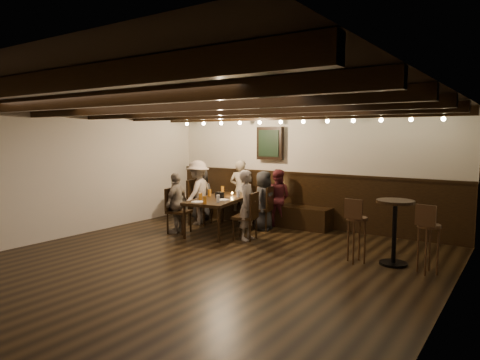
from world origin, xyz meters
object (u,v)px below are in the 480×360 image
Objects in this scene: dining_table at (221,200)px; person_left_far at (177,203)px; high_top_table at (395,223)px; bar_stool_left at (356,239)px; person_bench_left at (201,194)px; chair_left_far at (178,219)px; bar_stool_right at (428,248)px; chair_right_near at (262,216)px; person_left_near at (198,192)px; person_right_near at (263,200)px; chair_left_near at (199,211)px; chair_right_far at (246,225)px; person_bench_centre at (240,191)px; person_bench_right at (277,198)px; person_right_far at (247,205)px.

dining_table is 1.62× the size of person_left_far.
bar_stool_left is at bearing -157.67° from high_top_table.
bar_stool_left is (4.05, -1.25, -0.23)m from person_bench_left.
chair_left_far is 4.59m from bar_stool_right.
chair_right_near is 1.71m from person_bench_left.
chair_left_far is at bearing 1.99° from person_left_near.
person_bench_left reaches higher than bar_stool_right.
person_left_near is 1.50m from person_right_near.
chair_right_near is 0.90× the size of bar_stool_right.
chair_left_near is 1.50m from person_right_near.
chair_right_near is at bearing -0.01° from chair_right_far.
person_bench_centre is at bearing 154.40° from chair_left_far.
chair_left_near is 0.80× the size of person_bench_right.
person_bench_right is (1.30, 1.66, 0.34)m from chair_left_far.
chair_left_far is at bearing -175.59° from bar_stool_left.
dining_table is 2.18× the size of chair_left_far.
person_bench_right is 1.01× the size of person_right_near.
person_bench_centre reaches higher than high_top_table.
person_bench_centre is (0.85, 0.34, 0.10)m from person_bench_left.
bar_stool_left is (3.59, 0.04, 0.10)m from chair_left_far.
person_left_far reaches higher than chair_left_far.
person_bench_left is 0.98× the size of person_bench_right.
person_bench_left is 1.71m from person_right_near.
chair_left_near is 3.87m from bar_stool_left.
chair_left_far is at bearing 90.00° from person_right_far.
person_right_near is at bearing -2.00° from chair_right_far.
person_right_far reaches higher than person_bench_left.
high_top_table is at bearing 26.16° from bar_stool_left.
chair_right_near is 0.74× the size of person_right_near.
person_left_near reaches higher than person_right_far.
chair_right_far is 2.71m from high_top_table.
chair_left_far reaches higher than chair_right_far.
chair_right_near is 0.64× the size of person_bench_centre.
dining_table is 0.87m from person_right_near.
chair_right_far is 0.72× the size of person_bench_right.
chair_left_near is 0.40m from person_left_near.
chair_left_near is at bearing 39.79° from person_bench_centre.
chair_left_near is at bearing -179.90° from chair_left_far.
person_bench_right is at bearing 163.75° from bar_stool_right.
dining_table is at bearing 57.94° from chair_right_far.
high_top_table is (4.31, -0.63, -0.05)m from person_left_near.
person_bench_centre is 3.95m from high_top_table.
person_left_near reaches higher than person_right_near.
chair_left_near is 1.09× the size of chair_right_near.
chair_right_far is at bearing 178.73° from high_top_table.
bar_stool_right is at bearing 79.03° from person_left_far.
person_bench_right reaches higher than bar_stool_left.
person_bench_left is (-1.87, 0.98, 0.32)m from chair_right_far.
person_bench_centre is at bearing 51.34° from person_right_near.
high_top_table is at bearing 171.99° from bar_stool_right.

